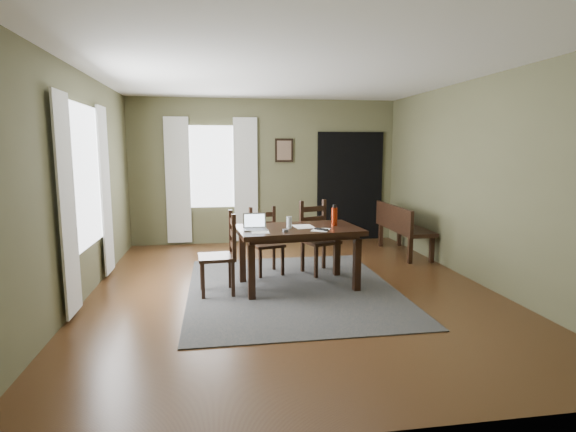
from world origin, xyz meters
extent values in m
cube|color=#492C16|center=(0.00, 0.00, -0.01)|extent=(5.00, 6.00, 0.01)
cube|color=brown|center=(0.00, 3.00, 1.35)|extent=(5.00, 0.02, 2.70)
cube|color=brown|center=(0.00, -3.00, 1.35)|extent=(5.00, 0.02, 2.70)
cube|color=brown|center=(-2.50, 0.00, 1.35)|extent=(0.02, 6.00, 2.70)
cube|color=brown|center=(2.50, 0.00, 1.35)|extent=(0.02, 6.00, 2.70)
cube|color=white|center=(0.00, 0.00, 2.70)|extent=(5.00, 6.00, 0.02)
cube|color=#3A3A3A|center=(0.00, 0.00, 0.01)|extent=(2.60, 3.20, 0.01)
cube|color=black|center=(0.09, 0.08, 0.75)|extent=(1.62, 1.06, 0.06)
cube|color=black|center=(0.09, 0.08, 0.70)|extent=(1.44, 0.88, 0.05)
cube|color=black|center=(-0.54, -0.34, 0.34)|extent=(0.09, 0.09, 0.66)
cube|color=black|center=(-0.60, 0.37, 0.34)|extent=(0.09, 0.09, 0.66)
cube|color=black|center=(0.79, -0.22, 0.34)|extent=(0.09, 0.09, 0.66)
cube|color=black|center=(0.73, 0.50, 0.34)|extent=(0.09, 0.09, 0.66)
cube|color=black|center=(-0.94, -0.05, 0.46)|extent=(0.47, 0.47, 0.04)
cube|color=black|center=(-1.13, 0.11, 0.23)|extent=(0.04, 0.04, 0.43)
cube|color=black|center=(-0.78, 0.14, 0.23)|extent=(0.04, 0.04, 0.43)
cube|color=black|center=(-1.11, -0.24, 0.23)|extent=(0.04, 0.04, 0.43)
cube|color=black|center=(-0.75, -0.22, 0.23)|extent=(0.04, 0.04, 0.43)
cube|color=black|center=(-0.76, 0.15, 0.75)|extent=(0.05, 0.05, 0.54)
cube|color=black|center=(-0.73, -0.23, 0.75)|extent=(0.05, 0.05, 0.54)
cube|color=black|center=(-0.74, -0.04, 0.60)|extent=(0.05, 0.33, 0.07)
cube|color=black|center=(-0.74, -0.04, 0.75)|extent=(0.05, 0.33, 0.07)
cube|color=black|center=(-0.74, -0.04, 0.89)|extent=(0.05, 0.33, 0.07)
cube|color=black|center=(-0.23, 0.72, 0.43)|extent=(0.50, 0.50, 0.04)
cube|color=black|center=(-0.35, 0.52, 0.21)|extent=(0.05, 0.05, 0.40)
cube|color=black|center=(-0.44, 0.84, 0.21)|extent=(0.05, 0.05, 0.40)
cube|color=black|center=(-0.03, 0.60, 0.21)|extent=(0.05, 0.05, 0.40)
cube|color=black|center=(-0.11, 0.92, 0.21)|extent=(0.05, 0.05, 0.40)
cube|color=black|center=(-0.45, 0.86, 0.70)|extent=(0.05, 0.05, 0.51)
cube|color=black|center=(-0.11, 0.94, 0.70)|extent=(0.05, 0.05, 0.51)
cube|color=black|center=(-0.28, 0.90, 0.56)|extent=(0.30, 0.10, 0.07)
cube|color=black|center=(-0.28, 0.90, 0.70)|extent=(0.30, 0.10, 0.07)
cube|color=black|center=(-0.28, 0.90, 0.84)|extent=(0.30, 0.10, 0.07)
cube|color=black|center=(0.52, 0.64, 0.47)|extent=(0.58, 0.58, 0.04)
cube|color=black|center=(0.41, 0.41, 0.23)|extent=(0.05, 0.05, 0.44)
cube|color=black|center=(0.29, 0.75, 0.23)|extent=(0.05, 0.05, 0.44)
cube|color=black|center=(0.75, 0.53, 0.23)|extent=(0.05, 0.05, 0.44)
cube|color=black|center=(0.63, 0.87, 0.23)|extent=(0.05, 0.05, 0.44)
cube|color=black|center=(0.27, 0.77, 0.76)|extent=(0.06, 0.06, 0.56)
cube|color=black|center=(0.63, 0.90, 0.76)|extent=(0.06, 0.06, 0.56)
cube|color=black|center=(0.45, 0.83, 0.61)|extent=(0.32, 0.14, 0.08)
cube|color=black|center=(0.45, 0.83, 0.76)|extent=(0.32, 0.14, 0.08)
cube|color=black|center=(0.45, 0.83, 0.91)|extent=(0.32, 0.14, 0.08)
cube|color=black|center=(2.22, 1.62, 0.45)|extent=(0.48, 1.49, 0.06)
cube|color=black|center=(2.40, 0.98, 0.21)|extent=(0.06, 0.06, 0.41)
cube|color=black|center=(2.04, 0.98, 0.21)|extent=(0.06, 0.06, 0.41)
cube|color=black|center=(2.40, 2.25, 0.21)|extent=(0.06, 0.06, 0.41)
cube|color=black|center=(2.04, 2.25, 0.21)|extent=(0.06, 0.06, 0.41)
cube|color=black|center=(2.01, 1.62, 0.66)|extent=(0.05, 1.49, 0.36)
cube|color=#B7B7BC|center=(-0.46, -0.02, 0.79)|extent=(0.29, 0.20, 0.01)
cube|color=#B7B7BC|center=(-0.46, 0.09, 0.89)|extent=(0.29, 0.05, 0.19)
cube|color=silver|center=(-0.46, 0.08, 0.89)|extent=(0.25, 0.04, 0.16)
cube|color=#3F3F42|center=(-0.46, -0.03, 0.80)|extent=(0.25, 0.12, 0.00)
cube|color=#3F3F42|center=(-0.11, -0.20, 0.80)|extent=(0.06, 0.09, 0.03)
cube|color=black|center=(0.34, -0.16, 0.79)|extent=(0.15, 0.19, 0.02)
cylinder|color=silver|center=(-0.03, 0.03, 0.86)|extent=(0.09, 0.09, 0.15)
cylinder|color=#A2250C|center=(0.59, 0.14, 0.90)|extent=(0.09, 0.09, 0.24)
cylinder|color=black|center=(0.59, 0.14, 1.04)|extent=(0.05, 0.05, 0.04)
cube|color=white|center=(-0.41, -0.14, 0.78)|extent=(0.22, 0.28, 0.00)
cube|color=white|center=(0.34, -0.14, 0.78)|extent=(0.30, 0.33, 0.00)
cube|color=white|center=(0.18, 0.12, 0.78)|extent=(0.27, 0.34, 0.00)
cube|color=white|center=(-2.47, 0.20, 1.45)|extent=(0.01, 1.30, 1.70)
cube|color=white|center=(-1.00, 2.97, 1.45)|extent=(1.00, 0.01, 1.50)
cube|color=silver|center=(-2.44, -0.62, 1.20)|extent=(0.03, 0.48, 2.30)
cube|color=silver|center=(-2.44, 1.02, 1.20)|extent=(0.03, 0.48, 2.30)
cube|color=silver|center=(-1.62, 2.94, 1.20)|extent=(0.44, 0.03, 2.30)
cube|color=silver|center=(-0.38, 2.94, 1.20)|extent=(0.44, 0.03, 2.30)
cube|color=black|center=(0.35, 2.97, 1.75)|extent=(0.34, 0.03, 0.44)
cube|color=brown|center=(0.35, 2.96, 1.75)|extent=(0.27, 0.01, 0.36)
cube|color=black|center=(1.65, 2.97, 1.05)|extent=(1.30, 0.03, 2.10)
camera|label=1|loc=(-0.92, -5.48, 1.77)|focal=28.00mm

